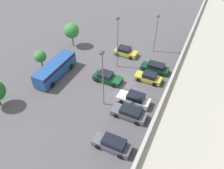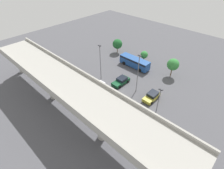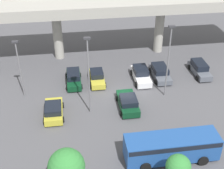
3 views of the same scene
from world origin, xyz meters
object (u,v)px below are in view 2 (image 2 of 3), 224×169
parked_car_1 (123,106)px  lamp_post_mid_lot (158,102)px  parked_car_3 (121,81)px  lamp_post_near_aisle (138,71)px  tree_front_right (117,44)px  tree_front_left (173,65)px  parked_car_2 (113,99)px  parked_car_0 (152,96)px  parked_car_5 (72,74)px  shuttle_bus (135,62)px  parked_car_4 (86,83)px  parked_car_6 (95,87)px  tree_front_centre (144,55)px  lamp_post_by_overpass (100,60)px

parked_car_1 → lamp_post_mid_lot: size_ratio=0.65×
parked_car_3 → lamp_post_near_aisle: bearing=92.5°
lamp_post_mid_lot → tree_front_right: lamp_post_mid_lot is taller
tree_front_left → tree_front_right: 18.67m
parked_car_2 → tree_front_right: bearing=39.5°
parked_car_0 → parked_car_5: 20.52m
shuttle_bus → lamp_post_mid_lot: 19.34m
parked_car_2 → tree_front_right: 23.01m
parked_car_4 → shuttle_bus: 14.88m
parked_car_1 → tree_front_right: size_ratio=1.10×
parked_car_0 → parked_car_5: parked_car_5 is taller
parked_car_6 → lamp_post_mid_lot: (-14.84, -1.65, 3.53)m
tree_front_centre → tree_front_right: size_ratio=0.84×
parked_car_1 → tree_front_centre: size_ratio=1.32×
parked_car_5 → parked_car_6: size_ratio=1.00×
parked_car_0 → parked_car_5: (19.46, 6.52, 0.06)m
parked_car_5 → lamp_post_mid_lot: bearing=-84.9°
parked_car_3 → tree_front_centre: bearing=-171.2°
parked_car_0 → tree_front_right: bearing=-119.4°
parked_car_1 → tree_front_right: (17.55, -17.91, 2.05)m
parked_car_0 → tree_front_centre: size_ratio=1.20×
tree_front_right → parked_car_5: bearing=91.8°
parked_car_0 → parked_car_1: bearing=-20.5°
parked_car_6 → shuttle_bus: 14.20m
parked_car_5 → lamp_post_by_overpass: lamp_post_by_overpass is taller
shuttle_bus → lamp_post_near_aisle: bearing=129.6°
parked_car_1 → lamp_post_by_overpass: (10.87, -4.40, 4.45)m
parked_car_0 → lamp_post_mid_lot: (-3.61, 4.46, 3.60)m
parked_car_4 → tree_front_right: (6.10, -17.75, 2.07)m
lamp_post_mid_lot → parked_car_4: bearing=6.5°
parked_car_2 → parked_car_5: parked_car_5 is taller
shuttle_bus → lamp_post_by_overpass: size_ratio=0.96×
parked_car_1 → shuttle_bus: bearing=29.7°
parked_car_5 → parked_car_2: bearing=-89.5°
parked_car_2 → shuttle_bus: (5.38, -14.48, 0.80)m
lamp_post_near_aisle → parked_car_5: bearing=22.6°
parked_car_3 → shuttle_bus: (2.45, -8.39, 0.81)m
parked_car_1 → parked_car_5: (16.98, -0.10, 0.05)m
parked_car_1 → parked_car_6: parked_car_6 is taller
shuttle_bus → lamp_post_near_aisle: 11.29m
parked_car_6 → shuttle_bus: (-0.38, -14.18, 0.72)m
tree_front_centre → parked_car_2: bearing=104.9°
parked_car_3 → lamp_post_mid_lot: bearing=71.0°
parked_car_5 → tree_front_centre: size_ratio=1.34×
parked_car_2 → parked_car_6: bearing=87.0°
parked_car_3 → parked_car_4: 8.26m
parked_car_0 → parked_car_3: size_ratio=0.92×
parked_car_5 → tree_front_left: bearing=-46.1°
parked_car_0 → parked_car_3: (8.40, 0.32, -0.02)m
lamp_post_by_overpass → shuttle_bus: bearing=-103.6°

